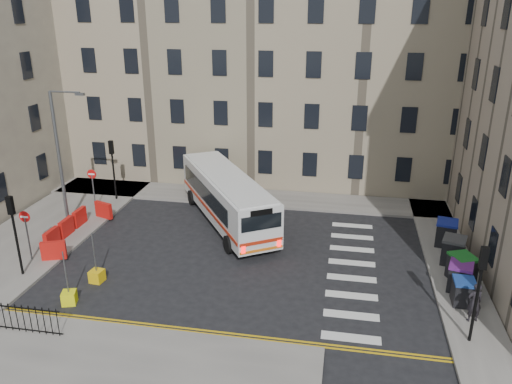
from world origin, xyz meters
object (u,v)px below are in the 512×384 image
(bollard_yellow, at_px, (97,276))
(wheelie_bin_a, at_px, (463,292))
(streetlamp, at_px, (59,158))
(wheelie_bin_b, at_px, (460,277))
(wheelie_bin_c, at_px, (462,268))
(bollard_chevron, at_px, (69,298))
(wheelie_bin_d, at_px, (453,250))
(wheelie_bin_e, at_px, (446,233))
(pedestrian, at_px, (474,302))
(bus, at_px, (227,196))

(bollard_yellow, bearing_deg, wheelie_bin_a, 3.34)
(streetlamp, distance_m, wheelie_bin_b, 22.45)
(wheelie_bin_c, bearing_deg, bollard_chevron, 173.20)
(wheelie_bin_d, bearing_deg, wheelie_bin_a, -76.97)
(wheelie_bin_e, height_order, bollard_yellow, wheelie_bin_e)
(wheelie_bin_c, height_order, pedestrian, pedestrian)
(wheelie_bin_c, bearing_deg, wheelie_bin_a, -121.77)
(wheelie_bin_a, bearing_deg, streetlamp, 169.00)
(wheelie_bin_d, distance_m, pedestrian, 5.18)
(wheelie_bin_e, bearing_deg, bollard_yellow, -145.91)
(wheelie_bin_e, distance_m, bollard_yellow, 18.59)
(bus, relative_size, wheelie_bin_a, 9.20)
(wheelie_bin_b, distance_m, wheelie_bin_c, 0.91)
(bus, height_order, wheelie_bin_b, bus)
(wheelie_bin_c, distance_m, bollard_yellow, 17.57)
(pedestrian, bearing_deg, wheelie_bin_c, -110.37)
(bus, xyz_separation_m, bollard_chevron, (-4.82, -10.08, -1.44))
(wheelie_bin_a, distance_m, wheelie_bin_e, 6.02)
(wheelie_bin_d, bearing_deg, wheelie_bin_e, 106.70)
(wheelie_bin_c, xyz_separation_m, wheelie_bin_e, (-0.08, 3.92, 0.04))
(wheelie_bin_a, xyz_separation_m, wheelie_bin_d, (0.24, 3.87, 0.12))
(wheelie_bin_c, relative_size, bollard_chevron, 2.50)
(wheelie_bin_a, xyz_separation_m, wheelie_bin_e, (0.24, 6.01, 0.12))
(bus, bearing_deg, wheelie_bin_d, -46.70)
(wheelie_bin_d, distance_m, wheelie_bin_e, 2.14)
(pedestrian, bearing_deg, streetlamp, -32.99)
(streetlamp, height_order, pedestrian, streetlamp)
(bollard_chevron, bearing_deg, wheelie_bin_b, 13.66)
(wheelie_bin_c, bearing_deg, bollard_yellow, 167.17)
(wheelie_bin_b, relative_size, pedestrian, 0.79)
(bollard_chevron, bearing_deg, pedestrian, 5.53)
(wheelie_bin_c, distance_m, bollard_chevron, 18.33)
(wheelie_bin_a, bearing_deg, bollard_chevron, -168.80)
(wheelie_bin_a, xyz_separation_m, wheelie_bin_b, (0.08, 1.22, 0.08))
(bus, bearing_deg, streetlamp, 161.37)
(wheelie_bin_d, height_order, wheelie_bin_e, wheelie_bin_d)
(wheelie_bin_c, bearing_deg, wheelie_bin_d, 69.68)
(wheelie_bin_a, bearing_deg, wheelie_bin_b, 87.80)
(bus, relative_size, pedestrian, 5.99)
(wheelie_bin_a, relative_size, wheelie_bin_b, 0.82)
(pedestrian, distance_m, bollard_yellow, 17.14)
(wheelie_bin_e, bearing_deg, wheelie_bin_c, -76.83)
(streetlamp, height_order, bollard_chevron, streetlamp)
(wheelie_bin_d, relative_size, pedestrian, 0.85)
(bus, xyz_separation_m, wheelie_bin_c, (12.77, -4.99, -0.93))
(bus, distance_m, wheelie_bin_a, 14.36)
(wheelie_bin_c, height_order, wheelie_bin_e, wheelie_bin_e)
(streetlamp, distance_m, wheelie_bin_e, 22.36)
(wheelie_bin_e, distance_m, bollard_chevron, 19.70)
(bus, xyz_separation_m, pedestrian, (12.60, -8.40, -0.70))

